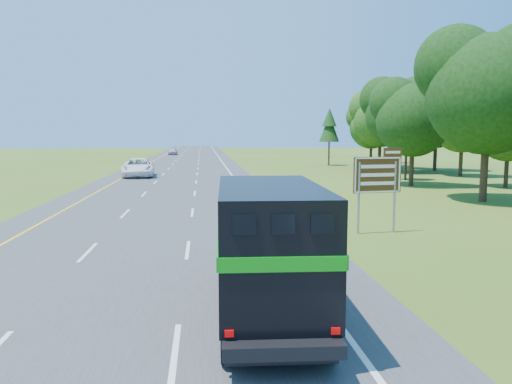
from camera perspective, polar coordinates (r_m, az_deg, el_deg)
road at (r=57.81m, az=-8.53°, el=2.25°), size 15.00×260.00×0.04m
lane_markings at (r=57.81m, az=-8.53°, el=2.27°), size 11.15×260.00×0.01m
tree_wall_right at (r=44.40m, az=26.22°, el=8.06°), size 16.00×100.00×12.00m
horse_truck at (r=11.94m, az=1.32°, el=-6.07°), size 2.57×7.33×3.20m
white_suv at (r=52.46m, az=-13.30°, el=2.75°), size 3.66×6.97×1.87m
far_car at (r=106.20m, az=-9.49°, el=4.60°), size 2.01×4.25×1.41m
exit_sign at (r=22.54m, az=13.79°, el=1.55°), size 2.22×0.28×3.77m
delineator at (r=26.49m, az=6.66°, el=-1.52°), size 0.10×0.05×1.18m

